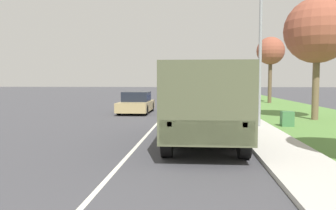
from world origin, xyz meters
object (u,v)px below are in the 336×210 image
military_truck (203,99)px  car_second_ahead (190,95)px  car_third_ahead (195,91)px  car_fourth_ahead (175,90)px  lamp_post (257,18)px  car_nearest_ahead (136,103)px

military_truck → car_second_ahead: (-0.73, 23.80, -0.80)m
car_third_ahead → military_truck: bearing=-89.7°
car_fourth_ahead → lamp_post: (6.15, -42.06, 4.15)m
car_second_ahead → car_nearest_ahead: bearing=-104.8°
car_third_ahead → car_fourth_ahead: size_ratio=1.07×
car_second_ahead → car_fourth_ahead: 22.23m
car_nearest_ahead → lamp_post: (6.59, -6.90, 4.24)m
car_third_ahead → lamp_post: lamp_post is taller
car_third_ahead → lamp_post: size_ratio=0.58×
car_second_ahead → car_third_ahead: bearing=87.7°
car_nearest_ahead → car_third_ahead: size_ratio=0.94×
military_truck → car_fourth_ahead: military_truck is taller
car_fourth_ahead → car_third_ahead: bearing=-66.1°
car_third_ahead → car_fourth_ahead: (-3.58, 8.06, 0.02)m
lamp_post → car_second_ahead: bearing=98.9°
car_fourth_ahead → car_nearest_ahead: bearing=-90.7°
military_truck → car_third_ahead: military_truck is taller
lamp_post → car_nearest_ahead: bearing=133.7°
military_truck → car_nearest_ahead: size_ratio=1.47×
car_third_ahead → car_fourth_ahead: bearing=113.9°
car_second_ahead → car_fourth_ahead: car_fourth_ahead is taller
car_fourth_ahead → military_truck: bearing=-85.3°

